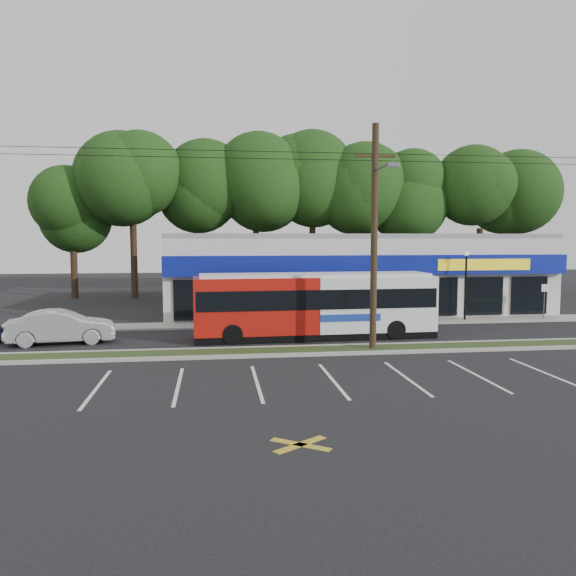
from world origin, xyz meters
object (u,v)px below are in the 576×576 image
(lamp_post, at_px, (466,277))
(metrobus, at_px, (315,304))
(utility_pole, at_px, (371,229))
(sign_post, at_px, (545,295))
(pedestrian_b, at_px, (320,309))
(car_dark, at_px, (397,311))
(car_silver, at_px, (61,327))
(pedestrian_a, at_px, (408,308))

(lamp_post, height_order, metrobus, lamp_post)
(utility_pole, bearing_deg, lamp_post, 43.95)
(sign_post, distance_m, pedestrian_b, 14.01)
(utility_pole, relative_size, car_dark, 10.43)
(utility_pole, xyz_separation_m, metrobus, (-1.83, 3.57, -3.68))
(pedestrian_b, bearing_deg, car_silver, 15.24)
(car_silver, bearing_deg, sign_post, -90.05)
(utility_pole, bearing_deg, car_silver, 165.74)
(metrobus, height_order, pedestrian_a, metrobus)
(metrobus, height_order, pedestrian_b, metrobus)
(pedestrian_a, bearing_deg, pedestrian_b, -20.97)
(car_dark, distance_m, car_silver, 18.14)
(sign_post, bearing_deg, pedestrian_b, -179.69)
(pedestrian_a, bearing_deg, car_silver, -8.87)
(utility_pole, relative_size, pedestrian_b, 27.05)
(lamp_post, distance_m, sign_post, 5.13)
(lamp_post, xyz_separation_m, car_dark, (-4.51, -0.70, -1.85))
(utility_pole, height_order, car_dark, utility_pole)
(pedestrian_a, xyz_separation_m, pedestrian_b, (-5.30, 0.00, -0.02))
(car_dark, relative_size, car_silver, 0.98)
(car_silver, distance_m, pedestrian_b, 13.88)
(car_dark, height_order, pedestrian_a, pedestrian_a)
(sign_post, xyz_separation_m, pedestrian_a, (-8.70, -0.07, -0.61))
(car_silver, height_order, pedestrian_a, pedestrian_a)
(utility_pole, xyz_separation_m, lamp_post, (8.17, 7.87, -2.74))
(lamp_post, height_order, pedestrian_a, lamp_post)
(lamp_post, relative_size, car_silver, 0.87)
(metrobus, bearing_deg, sign_post, 13.28)
(sign_post, height_order, car_silver, sign_post)
(utility_pole, xyz_separation_m, pedestrian_b, (-0.83, 7.57, -4.49))
(metrobus, xyz_separation_m, pedestrian_b, (1.00, 4.00, -0.80))
(metrobus, distance_m, pedestrian_a, 7.50)
(sign_post, relative_size, car_dark, 0.46)
(metrobus, bearing_deg, car_dark, 31.34)
(metrobus, height_order, car_dark, metrobus)
(utility_pole, bearing_deg, pedestrian_a, 59.46)
(utility_pole, relative_size, metrobus, 4.09)
(lamp_post, relative_size, sign_post, 1.91)
(sign_post, distance_m, car_silver, 27.60)
(sign_post, relative_size, pedestrian_a, 1.18)
(car_silver, relative_size, pedestrian_b, 2.65)
(metrobus, bearing_deg, lamp_post, 21.35)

